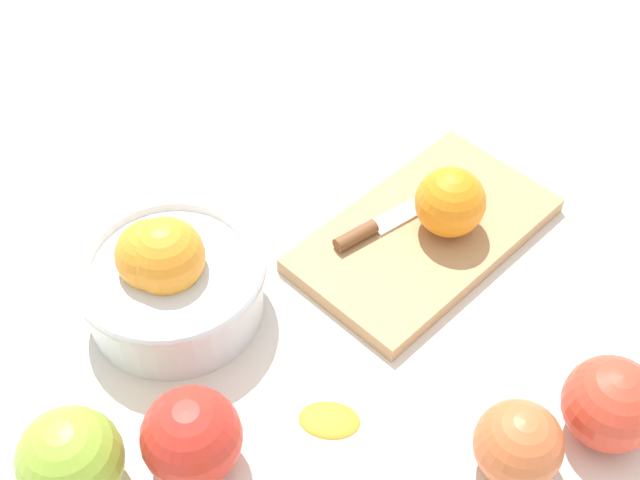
{
  "coord_description": "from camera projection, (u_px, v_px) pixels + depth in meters",
  "views": [
    {
      "loc": [
        -0.33,
        -0.31,
        0.64
      ],
      "look_at": [
        0.03,
        0.09,
        0.04
      ],
      "focal_mm": 49.28,
      "sensor_mm": 36.0,
      "label": 1
    }
  ],
  "objects": [
    {
      "name": "apple_back_left",
      "position": [
        70.0,
        460.0,
        0.66
      ],
      "size": [
        0.08,
        0.08,
        0.08
      ],
      "primitive_type": "sphere",
      "color": "#8EB738",
      "rests_on": "ground_plane"
    },
    {
      "name": "orange_on_board",
      "position": [
        450.0,
        202.0,
        0.82
      ],
      "size": [
        0.07,
        0.07,
        0.07
      ],
      "primitive_type": "sphere",
      "color": "orange",
      "rests_on": "cutting_board"
    },
    {
      "name": "citrus_peel",
      "position": [
        329.0,
        418.0,
        0.72
      ],
      "size": [
        0.06,
        0.06,
        0.01
      ],
      "primitive_type": "ellipsoid",
      "rotation": [
        0.0,
        0.0,
        5.41
      ],
      "color": "orange",
      "rests_on": "ground_plane"
    },
    {
      "name": "cutting_board",
      "position": [
        424.0,
        235.0,
        0.85
      ],
      "size": [
        0.27,
        0.16,
        0.02
      ],
      "primitive_type": "cube",
      "rotation": [
        0.0,
        0.0,
        0.06
      ],
      "color": "tan",
      "rests_on": "ground_plane"
    },
    {
      "name": "ground_plane",
      "position": [
        367.0,
        345.0,
        0.78
      ],
      "size": [
        2.4,
        2.4,
        0.0
      ],
      "primitive_type": "plane",
      "color": "silver"
    },
    {
      "name": "bowl",
      "position": [
        170.0,
        277.0,
        0.77
      ],
      "size": [
        0.17,
        0.17,
        0.11
      ],
      "color": "silver",
      "rests_on": "ground_plane"
    },
    {
      "name": "apple_front_center",
      "position": [
        518.0,
        444.0,
        0.67
      ],
      "size": [
        0.07,
        0.07,
        0.07
      ],
      "primitive_type": "sphere",
      "color": "#CC6638",
      "rests_on": "ground_plane"
    },
    {
      "name": "knife",
      "position": [
        383.0,
        222.0,
        0.85
      ],
      "size": [
        0.16,
        0.03,
        0.01
      ],
      "color": "silver",
      "rests_on": "cutting_board"
    },
    {
      "name": "apple_front_right",
      "position": [
        611.0,
        404.0,
        0.69
      ],
      "size": [
        0.08,
        0.08,
        0.08
      ],
      "primitive_type": "sphere",
      "color": "#D6422D",
      "rests_on": "ground_plane"
    },
    {
      "name": "apple_mid_left",
      "position": [
        192.0,
        437.0,
        0.67
      ],
      "size": [
        0.08,
        0.08,
        0.08
      ],
      "primitive_type": "sphere",
      "color": "red",
      "rests_on": "ground_plane"
    }
  ]
}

